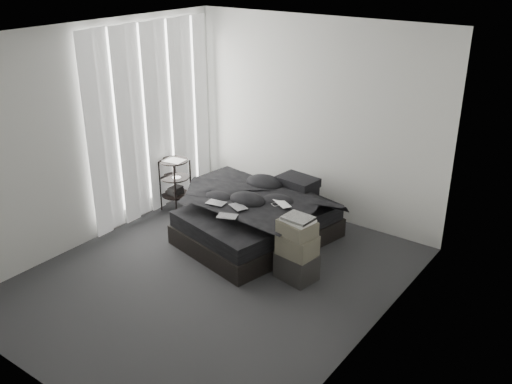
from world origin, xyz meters
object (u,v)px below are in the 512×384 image
Objects in this scene: laptop at (279,199)px; side_stand at (175,185)px; box_lower at (297,266)px; bed at (258,231)px.

side_stand is at bearing -152.66° from laptop.
box_lower is (0.54, -0.44, -0.49)m from laptop.
laptop is at bearing 140.52° from box_lower.
laptop is 0.40× the size of side_stand.
side_stand is 2.37m from box_lower.
laptop is 0.69× the size of box_lower.
bed is at bearing -2.49° from side_stand.
bed is 0.99m from box_lower.
bed is 4.30× the size of box_lower.
side_stand is (-1.43, 0.06, 0.24)m from bed.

